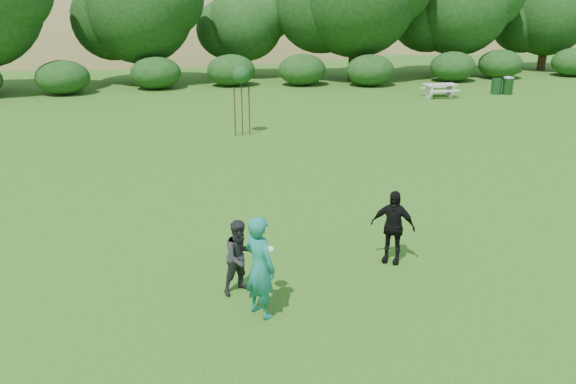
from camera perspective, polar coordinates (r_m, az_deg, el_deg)
The scene contains 11 objects.
ground at distance 11.15m, azimuth 3.30°, elevation -10.39°, with size 120.00×120.00×0.00m, color #19470C.
player_teal at distance 10.08m, azimuth -2.90°, elevation -7.60°, with size 0.70×0.46×1.92m, color #197466.
player_grey at distance 10.94m, azimuth -4.85°, elevation -6.59°, with size 0.73×0.57×1.50m, color #242426.
player_black at distance 12.30m, azimuth 10.58°, elevation -3.48°, with size 0.96×0.40×1.64m, color black.
trash_can_near at distance 35.75m, azimuth 20.41°, elevation 10.02°, with size 0.60×0.60×0.90m, color #153C1C.
frisbee at distance 10.65m, azimuth -2.16°, elevation -5.83°, with size 0.27×0.27×0.04m.
sapling at distance 23.17m, azimuth -4.78°, elevation 11.60°, with size 0.70×0.70×2.85m.
picnic_table at distance 33.61m, azimuth 15.19°, elevation 10.15°, with size 1.80×1.48×0.76m.
trash_can_lidded at distance 35.91m, azimuth 21.44°, elevation 10.09°, with size 0.60×0.60×1.05m.
hillside at distance 79.73m, azimuth -10.42°, elevation 6.38°, with size 150.00×72.00×52.00m.
tree_row at distance 38.45m, azimuth -3.54°, elevation 18.37°, with size 53.92×10.38×9.62m.
Camera 1 is at (-2.65, -9.31, 5.53)m, focal length 35.00 mm.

